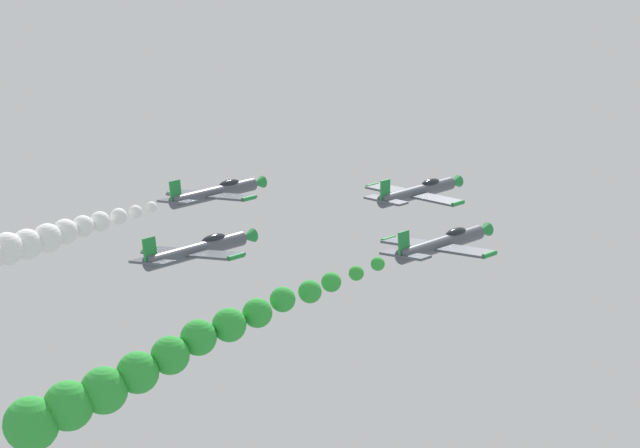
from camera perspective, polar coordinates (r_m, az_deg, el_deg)
airplane_lead at (r=115.96m, az=4.07°, el=1.34°), size 9.56×10.35×2.32m
airplane_left_inner at (r=115.14m, az=-4.33°, el=1.30°), size 9.54×10.35×2.57m
smoke_trail_left_inner at (r=103.80m, az=-12.34°, el=-0.92°), size 2.91×18.81×3.16m
airplane_right_inner at (r=100.11m, az=5.06°, el=-0.80°), size 9.56×10.35×2.38m
smoke_trail_right_inner at (r=85.96m, az=-7.84°, el=-6.21°), size 8.02×26.99×7.93m
airplane_left_outer at (r=98.76m, az=-5.06°, el=-1.06°), size 9.51×10.35×2.72m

